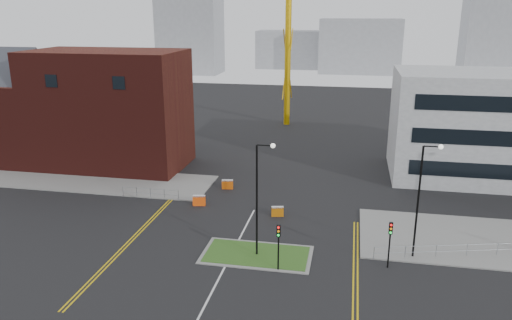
{
  "coord_description": "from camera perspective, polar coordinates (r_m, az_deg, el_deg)",
  "views": [
    {
      "loc": [
        8.73,
        -26.74,
        18.52
      ],
      "look_at": [
        0.14,
        17.21,
        5.0
      ],
      "focal_mm": 35.0,
      "sensor_mm": 36.0,
      "label": 1
    }
  ],
  "objects": [
    {
      "name": "ground",
      "position": [
        33.68,
        -6.12,
        -16.67
      ],
      "size": [
        200.0,
        200.0,
        0.0
      ],
      "primitive_type": "plane",
      "color": "black",
      "rests_on": "ground"
    },
    {
      "name": "pavement_left",
      "position": [
        59.51,
        -18.47,
        -2.17
      ],
      "size": [
        28.0,
        8.0,
        0.12
      ],
      "primitive_type": "cube",
      "color": "slate",
      "rests_on": "ground"
    },
    {
      "name": "pavement_right",
      "position": [
        46.65,
        26.85,
        -8.45
      ],
      "size": [
        24.0,
        10.0,
        0.12
      ],
      "primitive_type": "cube",
      "color": "slate",
      "rests_on": "ground"
    },
    {
      "name": "island_kerb",
      "position": [
        39.92,
        0.09,
        -10.78
      ],
      "size": [
        8.6,
        4.6,
        0.08
      ],
      "primitive_type": "cube",
      "color": "slate",
      "rests_on": "ground"
    },
    {
      "name": "grass_island",
      "position": [
        39.91,
        0.09,
        -10.75
      ],
      "size": [
        8.0,
        4.0,
        0.12
      ],
      "primitive_type": "cube",
      "color": "#27521B",
      "rests_on": "ground"
    },
    {
      "name": "brick_building",
      "position": [
        64.33,
        -18.78,
        5.45
      ],
      "size": [
        24.2,
        10.07,
        14.24
      ],
      "color": "#471511",
      "rests_on": "ground"
    },
    {
      "name": "office_block",
      "position": [
        62.47,
        26.91,
        3.41
      ],
      "size": [
        25.0,
        12.2,
        12.0
      ],
      "color": "#9EA0A2",
      "rests_on": "ground"
    },
    {
      "name": "streetlamp_island",
      "position": [
        37.7,
        0.42,
        -3.55
      ],
      "size": [
        1.46,
        0.36,
        9.18
      ],
      "color": "black",
      "rests_on": "ground"
    },
    {
      "name": "streetlamp_right_near",
      "position": [
        39.39,
        18.44,
        -3.54
      ],
      "size": [
        1.46,
        0.36,
        9.18
      ],
      "color": "black",
      "rests_on": "ground"
    },
    {
      "name": "traffic_light_island",
      "position": [
        36.71,
        2.59,
        -8.98
      ],
      "size": [
        0.28,
        0.33,
        3.65
      ],
      "color": "black",
      "rests_on": "ground"
    },
    {
      "name": "traffic_light_right",
      "position": [
        38.35,
        15.08,
        -8.4
      ],
      "size": [
        0.28,
        0.33,
        3.65
      ],
      "color": "black",
      "rests_on": "ground"
    },
    {
      "name": "railing_left",
      "position": [
        52.03,
        -11.98,
        -3.56
      ],
      "size": [
        6.05,
        0.05,
        1.1
      ],
      "color": "gray",
      "rests_on": "ground"
    },
    {
      "name": "railing_right",
      "position": [
        43.77,
        25.9,
        -8.92
      ],
      "size": [
        19.05,
        5.05,
        1.1
      ],
      "color": "gray",
      "rests_on": "ground"
    },
    {
      "name": "centre_line",
      "position": [
        35.29,
        -5.14,
        -14.93
      ],
      "size": [
        0.15,
        30.0,
        0.01
      ],
      "primitive_type": "cube",
      "color": "silver",
      "rests_on": "ground"
    },
    {
      "name": "yellow_left_a",
      "position": [
        44.8,
        -13.5,
        -8.11
      ],
      "size": [
        0.12,
        24.0,
        0.01
      ],
      "primitive_type": "cube",
      "color": "gold",
      "rests_on": "ground"
    },
    {
      "name": "yellow_left_b",
      "position": [
        44.68,
        -13.14,
        -8.15
      ],
      "size": [
        0.12,
        24.0,
        0.01
      ],
      "primitive_type": "cube",
      "color": "gold",
      "rests_on": "ground"
    },
    {
      "name": "yellow_right_a",
      "position": [
        37.62,
        11.07,
        -13.03
      ],
      "size": [
        0.12,
        20.0,
        0.01
      ],
      "primitive_type": "cube",
      "color": "gold",
      "rests_on": "ground"
    },
    {
      "name": "yellow_right_b",
      "position": [
        37.63,
        11.54,
        -13.05
      ],
      "size": [
        0.12,
        20.0,
        0.01
      ],
      "primitive_type": "cube",
      "color": "gold",
      "rests_on": "ground"
    },
    {
      "name": "skyline_a",
      "position": [
        154.8,
        -7.52,
        13.88
      ],
      "size": [
        18.0,
        12.0,
        22.0
      ],
      "primitive_type": "cube",
      "color": "gray",
      "rests_on": "ground"
    },
    {
      "name": "skyline_b",
      "position": [
        157.1,
        11.79,
        12.62
      ],
      "size": [
        24.0,
        12.0,
        16.0
      ],
      "primitive_type": "cube",
      "color": "gray",
      "rests_on": "ground"
    },
    {
      "name": "skyline_c",
      "position": [
        156.08,
        25.25,
        13.6
      ],
      "size": [
        14.0,
        12.0,
        28.0
      ],
      "primitive_type": "cube",
      "color": "gray",
      "rests_on": "ground"
    },
    {
      "name": "skyline_d",
      "position": [
        168.04,
        5.45,
        12.45
      ],
      "size": [
        30.0,
        12.0,
        12.0
      ],
      "primitive_type": "cube",
      "color": "gray",
      "rests_on": "ground"
    },
    {
      "name": "barrier_left",
      "position": [
        49.55,
        -6.52,
        -4.56
      ],
      "size": [
        1.28,
        0.62,
        1.04
      ],
      "color": "#FF520E",
      "rests_on": "ground"
    },
    {
      "name": "barrier_mid",
      "position": [
        53.78,
        -3.28,
        -2.75
      ],
      "size": [
        1.25,
        0.6,
        1.01
      ],
      "color": "#D2530B",
      "rests_on": "ground"
    },
    {
      "name": "barrier_right",
      "position": [
        46.81,
        2.47,
        -5.84
      ],
      "size": [
        1.18,
        0.61,
        0.95
      ],
      "color": "#C4660A",
      "rests_on": "ground"
    }
  ]
}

